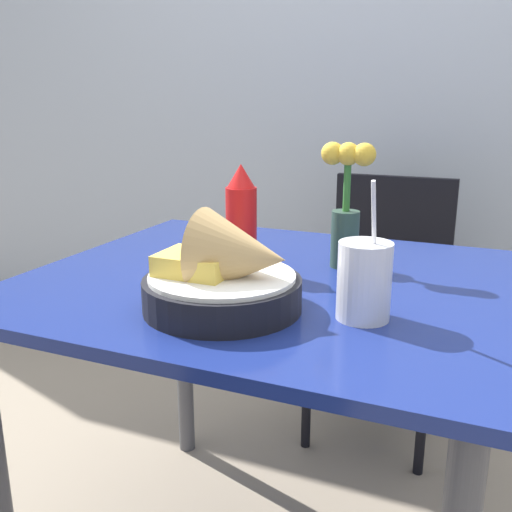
# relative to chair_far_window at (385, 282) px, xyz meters

# --- Properties ---
(wall_window) EXTENTS (7.00, 0.06, 2.60)m
(wall_window) POSITION_rel_chair_far_window_xyz_m (-0.11, 0.41, 0.79)
(wall_window) COLOR #9EA8B7
(wall_window) RESTS_ON ground_plane
(dining_table) EXTENTS (0.97, 0.85, 0.75)m
(dining_table) POSITION_rel_chair_far_window_xyz_m (-0.11, -0.80, 0.13)
(dining_table) COLOR navy
(dining_table) RESTS_ON ground_plane
(chair_far_window) EXTENTS (0.40, 0.40, 0.85)m
(chair_far_window) POSITION_rel_chair_far_window_xyz_m (0.00, 0.00, 0.00)
(chair_far_window) COLOR black
(chair_far_window) RESTS_ON ground_plane
(food_basket) EXTENTS (0.28, 0.28, 0.18)m
(food_basket) POSITION_rel_chair_far_window_xyz_m (-0.09, -1.01, 0.30)
(food_basket) COLOR black
(food_basket) RESTS_ON dining_table
(ketchup_bottle) EXTENTS (0.07, 0.07, 0.23)m
(ketchup_bottle) POSITION_rel_chair_far_window_xyz_m (-0.18, -0.78, 0.35)
(ketchup_bottle) COLOR red
(ketchup_bottle) RESTS_ON dining_table
(drink_cup) EXTENTS (0.09, 0.09, 0.24)m
(drink_cup) POSITION_rel_chair_far_window_xyz_m (0.13, -0.96, 0.30)
(drink_cup) COLOR silver
(drink_cup) RESTS_ON dining_table
(flower_vase) EXTENTS (0.12, 0.06, 0.27)m
(flower_vase) POSITION_rel_chair_far_window_xyz_m (0.02, -0.67, 0.38)
(flower_vase) COLOR #2D4738
(flower_vase) RESTS_ON dining_table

